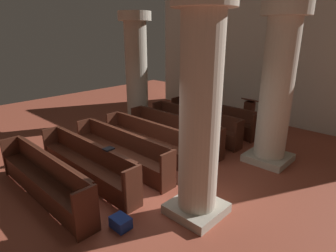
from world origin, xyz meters
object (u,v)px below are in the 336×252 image
Objects in this scene: pew_row_4 at (121,149)px; pillar_aisle_rear at (200,109)px; lectern at (249,116)px; hymn_book at (108,149)px; pew_row_1 at (194,123)px; kneeler_box_blue at (121,222)px; pew_row_0 at (211,116)px; pew_row_6 at (44,177)px; pew_row_2 at (174,130)px; pew_row_3 at (150,139)px; pillar_aisle_side at (277,85)px; pillar_far_side at (136,68)px; pew_row_5 at (87,161)px.

pew_row_4 is 2.92m from pillar_aisle_rear.
lectern is 5.53m from hymn_book.
pew_row_1 is 2.09m from lectern.
pew_row_0 is at bearing 109.09° from kneeler_box_blue.
hymn_book is (0.60, -4.57, 0.42)m from pew_row_0.
hymn_book is at bearing 62.20° from pew_row_6.
pew_row_3 is (0.00, -0.95, 0.00)m from pew_row_2.
pillar_aisle_side is at bearing 62.05° from pew_row_6.
pew_row_1 is at bearing 4.73° from pillar_far_side.
pillar_aisle_side reaches higher than pew_row_6.
hymn_book is at bearing -163.91° from pillar_aisle_rear.
pillar_aisle_side is at bearing 48.30° from pew_row_4.
pew_row_5 is at bearing -98.71° from lectern.
pew_row_0 is 1.00× the size of pew_row_4.
pillar_aisle_side is at bearing 56.37° from pew_row_5.
pillar_aisle_rear reaches higher than pew_row_1.
pew_row_4 is 4.83m from lectern.
pew_row_2 and pew_row_3 have the same top height.
kneeler_box_blue is (1.21, -0.67, -0.79)m from hymn_book.
pew_row_1 and pew_row_5 have the same top height.
pew_row_0 is 1.00× the size of pew_row_3.
pew_row_4 is (0.00, -1.90, 0.00)m from pew_row_2.
pew_row_2 is 9.63× the size of kneeler_box_blue.
pew_row_4 is at bearing -100.42° from lectern.
kneeler_box_blue is at bearing -14.95° from pew_row_5.
pew_row_4 is at bearing -90.00° from pew_row_0.
pew_row_1 and pew_row_3 have the same top height.
lectern is (0.87, 4.75, -0.02)m from pew_row_4.
pew_row_2 is 2.76m from hymn_book.
kneeler_box_blue is (-0.68, -4.24, -1.88)m from pillar_aisle_side.
pillar_far_side reaches higher than pew_row_1.
pew_row_5 is at bearing -163.58° from pillar_aisle_rear.
pew_row_0 is 1.28m from lectern.
pew_row_0 is 15.87× the size of hymn_book.
pillar_far_side is at bearing 124.18° from pew_row_5.
pew_row_3 is 0.85× the size of pillar_aisle_rear.
lectern reaches higher than pew_row_1.
pew_row_0 is at bearing 90.00° from pew_row_4.
pillar_far_side reaches higher than pew_row_0.
pew_row_5 is 1.00× the size of pew_row_6.
pillar_aisle_rear is at bearing -90.00° from pillar_aisle_side.
kneeler_box_blue is (4.26, -4.09, -1.88)m from pillar_far_side.
hymn_book is at bearing 150.97° from kneeler_box_blue.
pew_row_0 reaches higher than kneeler_box_blue.
pew_row_1 is 0.85× the size of pillar_aisle_rear.
pew_row_1 is 2.85m from pew_row_4.
pew_row_2 is at bearing -107.06° from lectern.
pew_row_1 is 15.87× the size of hymn_book.
pillar_aisle_side is 4.68m from kneeler_box_blue.
pew_row_5 is 9.63× the size of kneeler_box_blue.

